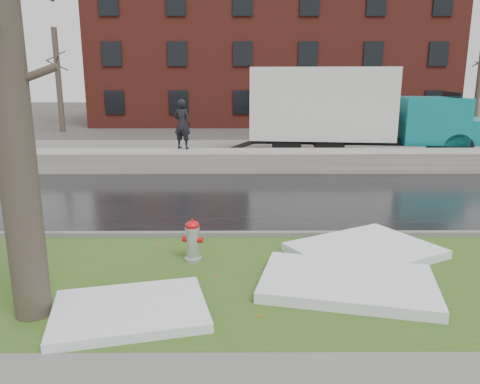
{
  "coord_description": "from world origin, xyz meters",
  "views": [
    {
      "loc": [
        -0.56,
        -8.76,
        3.43
      ],
      "look_at": [
        -0.5,
        1.17,
        1.0
      ],
      "focal_mm": 35.0,
      "sensor_mm": 36.0,
      "label": 1
    }
  ],
  "objects_px": {
    "fire_hydrant": "(193,239)",
    "tree": "(9,90)",
    "worker": "(182,124)",
    "box_truck": "(350,110)"
  },
  "relations": [
    {
      "from": "fire_hydrant",
      "to": "worker",
      "type": "xyz_separation_m",
      "value": [
        -1.27,
        9.69,
        1.22
      ]
    },
    {
      "from": "fire_hydrant",
      "to": "tree",
      "type": "height_order",
      "value": "tree"
    },
    {
      "from": "tree",
      "to": "box_truck",
      "type": "xyz_separation_m",
      "value": [
        7.9,
        14.27,
        -1.22
      ]
    },
    {
      "from": "fire_hydrant",
      "to": "tree",
      "type": "bearing_deg",
      "value": -124.4
    },
    {
      "from": "fire_hydrant",
      "to": "box_truck",
      "type": "height_order",
      "value": "box_truck"
    },
    {
      "from": "box_truck",
      "to": "fire_hydrant",
      "type": "bearing_deg",
      "value": -108.61
    },
    {
      "from": "tree",
      "to": "box_truck",
      "type": "bearing_deg",
      "value": 61.03
    },
    {
      "from": "tree",
      "to": "worker",
      "type": "height_order",
      "value": "tree"
    },
    {
      "from": "box_truck",
      "to": "worker",
      "type": "bearing_deg",
      "value": -153.72
    },
    {
      "from": "worker",
      "to": "tree",
      "type": "bearing_deg",
      "value": 106.68
    }
  ]
}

